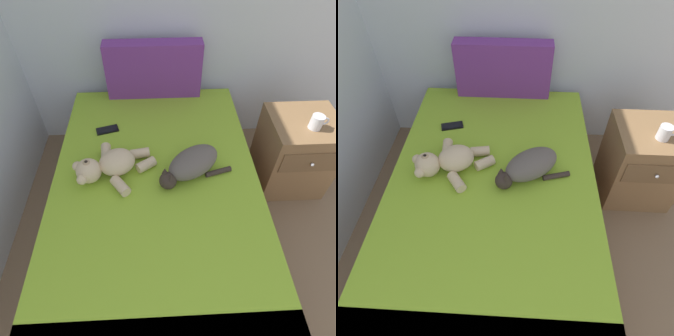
{
  "view_description": "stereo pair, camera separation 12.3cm",
  "coord_description": "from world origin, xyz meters",
  "views": [
    {
      "loc": [
        1.02,
        2.04,
        1.83
      ],
      "look_at": [
        1.07,
        3.2,
        0.54
      ],
      "focal_mm": 31.29,
      "sensor_mm": 36.0,
      "label": 1
    },
    {
      "loc": [
        1.14,
        2.04,
        1.83
      ],
      "look_at": [
        1.07,
        3.2,
        0.54
      ],
      "focal_mm": 31.29,
      "sensor_mm": 36.0,
      "label": 2
    }
  ],
  "objects": [
    {
      "name": "cat",
      "position": [
        1.21,
        3.18,
        0.59
      ],
      "size": [
        0.43,
        0.35,
        0.15
      ],
      "color": "#59514C",
      "rests_on": "bed"
    },
    {
      "name": "teddy_bear",
      "position": [
        0.73,
        3.2,
        0.58
      ],
      "size": [
        0.48,
        0.4,
        0.16
      ],
      "color": "beige",
      "rests_on": "bed"
    },
    {
      "name": "mug",
      "position": [
        2.04,
        3.46,
        0.64
      ],
      "size": [
        0.12,
        0.08,
        0.09
      ],
      "color": "silver",
      "rests_on": "nightstand"
    },
    {
      "name": "patterned_cushion",
      "position": [
        1.01,
        4.01,
        0.72
      ],
      "size": [
        0.7,
        0.12,
        0.41
      ],
      "color": "#72338C",
      "rests_on": "bed"
    },
    {
      "name": "nightstand",
      "position": [
        2.02,
        3.53,
        0.3
      ],
      "size": [
        0.47,
        0.48,
        0.6
      ],
      "color": "olive",
      "rests_on": "ground_plane"
    },
    {
      "name": "cell_phone",
      "position": [
        0.68,
        3.59,
        0.52
      ],
      "size": [
        0.16,
        0.11,
        0.01
      ],
      "color": "black",
      "rests_on": "bed"
    },
    {
      "name": "bed",
      "position": [
        1.0,
        3.08,
        0.26
      ],
      "size": [
        1.26,
        2.03,
        0.52
      ],
      "color": "olive",
      "rests_on": "ground_plane"
    }
  ]
}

